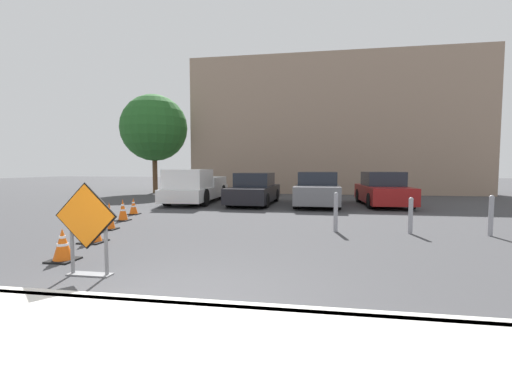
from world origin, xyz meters
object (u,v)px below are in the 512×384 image
(traffic_cone_nearest, at_px, (63,245))
(bollard_second, at_px, (411,214))
(parked_car_second, at_px, (318,190))
(pickup_truck, at_px, (195,188))
(traffic_cone_fifth, at_px, (133,207))
(bollard_nearest, at_px, (336,211))
(traffic_cone_third, at_px, (109,216))
(traffic_cone_second, at_px, (93,227))
(bollard_third, at_px, (491,215))
(road_closed_sign, at_px, (87,225))
(parked_car_third, at_px, (383,190))
(traffic_cone_fourth, at_px, (123,210))
(parked_car_nearest, at_px, (254,190))

(traffic_cone_nearest, height_order, bollard_second, bollard_second)
(parked_car_second, bearing_deg, bollard_second, 111.58)
(pickup_truck, height_order, parked_car_second, pickup_truck)
(traffic_cone_fifth, distance_m, bollard_nearest, 7.32)
(pickup_truck, bearing_deg, traffic_cone_third, 88.96)
(parked_car_second, bearing_deg, pickup_truck, -0.41)
(traffic_cone_nearest, distance_m, pickup_truck, 10.18)
(traffic_cone_second, distance_m, traffic_cone_fifth, 4.70)
(bollard_second, bearing_deg, bollard_nearest, 180.00)
(traffic_cone_second, height_order, parked_car_second, parked_car_second)
(parked_car_second, xyz_separation_m, bollard_third, (4.10, -6.18, -0.17))
(road_closed_sign, relative_size, parked_car_third, 0.33)
(traffic_cone_second, height_order, bollard_third, bollard_third)
(traffic_cone_fourth, relative_size, bollard_nearest, 0.65)
(traffic_cone_fourth, height_order, bollard_second, bollard_second)
(traffic_cone_second, height_order, traffic_cone_fifth, traffic_cone_second)
(traffic_cone_fifth, relative_size, parked_car_second, 0.14)
(traffic_cone_nearest, bearing_deg, bollard_second, 28.35)
(traffic_cone_nearest, relative_size, traffic_cone_fourth, 0.87)
(road_closed_sign, relative_size, bollard_second, 1.56)
(parked_car_third, bearing_deg, bollard_nearest, 67.45)
(parked_car_nearest, distance_m, bollard_third, 9.52)
(parked_car_third, bearing_deg, traffic_cone_fourth, 31.06)
(bollard_third, bearing_deg, traffic_cone_second, -166.40)
(traffic_cone_nearest, distance_m, parked_car_second, 10.96)
(pickup_truck, distance_m, parked_car_nearest, 2.87)
(parked_car_nearest, bearing_deg, bollard_second, 130.81)
(bollard_second, bearing_deg, road_closed_sign, -143.13)
(traffic_cone_nearest, xyz_separation_m, traffic_cone_third, (-1.02, 3.04, 0.08))
(bollard_third, bearing_deg, road_closed_sign, -150.31)
(traffic_cone_fourth, bearing_deg, pickup_truck, 85.63)
(traffic_cone_nearest, distance_m, bollard_nearest, 6.27)
(pickup_truck, bearing_deg, traffic_cone_fifth, 76.94)
(road_closed_sign, bearing_deg, traffic_cone_nearest, 144.77)
(parked_car_second, relative_size, bollard_second, 4.59)
(road_closed_sign, relative_size, bollard_third, 1.44)
(traffic_cone_fourth, xyz_separation_m, bollard_third, (10.27, -0.82, 0.20))
(parked_car_nearest, height_order, bollard_third, parked_car_nearest)
(traffic_cone_fourth, bearing_deg, traffic_cone_fifth, 106.54)
(parked_car_nearest, height_order, parked_car_third, parked_car_third)
(traffic_cone_second, xyz_separation_m, traffic_cone_fifth, (-1.49, 4.46, -0.06))
(traffic_cone_second, bearing_deg, traffic_cone_fifth, 108.44)
(traffic_cone_fourth, xyz_separation_m, parked_car_third, (9.05, 5.96, 0.36))
(parked_car_third, xyz_separation_m, bollard_second, (-0.64, -6.79, -0.20))
(parked_car_second, relative_size, parked_car_third, 0.97)
(traffic_cone_nearest, xyz_separation_m, traffic_cone_second, (-0.44, 1.50, 0.06))
(traffic_cone_nearest, bearing_deg, parked_car_second, 64.78)
(traffic_cone_fourth, height_order, parked_car_third, parked_car_third)
(bollard_third, bearing_deg, parked_car_nearest, 137.14)
(road_closed_sign, relative_size, pickup_truck, 0.26)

